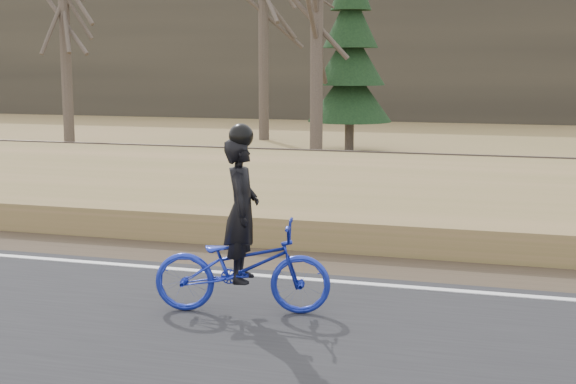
# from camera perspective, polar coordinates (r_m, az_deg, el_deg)

# --- Properties ---
(ground) EXTENTS (120.00, 120.00, 0.00)m
(ground) POSITION_cam_1_polar(r_m,az_deg,el_deg) (9.59, 8.48, -7.40)
(ground) COLOR #8F6E49
(ground) RESTS_ON ground
(road) EXTENTS (120.00, 6.00, 0.06)m
(road) POSITION_cam_1_polar(r_m,az_deg,el_deg) (7.25, 5.69, -12.66)
(road) COLOR black
(road) RESTS_ON ground
(edge_line) EXTENTS (120.00, 0.12, 0.01)m
(edge_line) POSITION_cam_1_polar(r_m,az_deg,el_deg) (9.76, 8.65, -6.70)
(edge_line) COLOR silver
(edge_line) RESTS_ON road
(shoulder) EXTENTS (120.00, 1.60, 0.04)m
(shoulder) POSITION_cam_1_polar(r_m,az_deg,el_deg) (10.73, 9.37, -5.51)
(shoulder) COLOR #473A2B
(shoulder) RESTS_ON ground
(embankment) EXTENTS (120.00, 5.00, 0.44)m
(embankment) POSITION_cam_1_polar(r_m,az_deg,el_deg) (13.60, 10.95, -1.57)
(embankment) COLOR #8F6E49
(embankment) RESTS_ON ground
(ballast) EXTENTS (120.00, 3.00, 0.45)m
(ballast) POSITION_cam_1_polar(r_m,az_deg,el_deg) (17.34, 12.15, 0.71)
(ballast) COLOR slate
(ballast) RESTS_ON ground
(railroad) EXTENTS (120.00, 2.40, 0.29)m
(railroad) POSITION_cam_1_polar(r_m,az_deg,el_deg) (17.30, 12.19, 1.70)
(railroad) COLOR black
(railroad) RESTS_ON ballast
(treeline_backdrop) EXTENTS (120.00, 4.00, 6.00)m
(treeline_backdrop) POSITION_cam_1_polar(r_m,az_deg,el_deg) (39.14, 14.75, 9.30)
(treeline_backdrop) COLOR #383328
(treeline_backdrop) RESTS_ON ground
(cyclist) EXTENTS (1.99, 1.03, 2.03)m
(cyclist) POSITION_cam_1_polar(r_m,az_deg,el_deg) (8.60, -3.28, -4.44)
(cyclist) COLOR #16249A
(cyclist) RESTS_ON road
(bare_tree_far_left) EXTENTS (0.36, 0.36, 7.12)m
(bare_tree_far_left) POSITION_cam_1_polar(r_m,az_deg,el_deg) (27.53, -15.58, 10.60)
(bare_tree_far_left) COLOR brown
(bare_tree_far_left) RESTS_ON ground
(bare_tree_left) EXTENTS (0.36, 0.36, 8.98)m
(bare_tree_left) POSITION_cam_1_polar(r_m,az_deg,el_deg) (28.58, -1.76, 12.73)
(bare_tree_left) COLOR brown
(bare_tree_left) RESTS_ON ground
(bare_tree_near_left) EXTENTS (0.36, 0.36, 6.50)m
(bare_tree_near_left) POSITION_cam_1_polar(r_m,az_deg,el_deg) (22.63, 2.06, 10.53)
(bare_tree_near_left) COLOR brown
(bare_tree_near_left) RESTS_ON ground
(conifer) EXTENTS (2.60, 2.60, 6.08)m
(conifer) POSITION_cam_1_polar(r_m,az_deg,el_deg) (24.92, 4.45, 9.52)
(conifer) COLOR brown
(conifer) RESTS_ON ground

